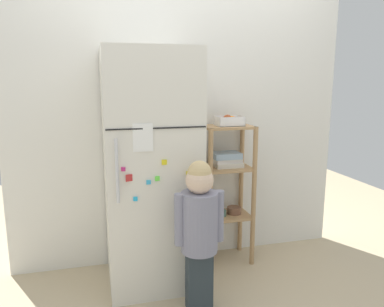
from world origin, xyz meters
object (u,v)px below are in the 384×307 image
Objects in this scene: refrigerator at (151,170)px; pantry_shelf_unit at (227,180)px; fruit_bin at (230,121)px; child_standing at (199,222)px.

refrigerator reaches higher than pantry_shelf_unit.
child_standing is at bearing -124.98° from fruit_bin.
fruit_bin is at bearing 55.02° from child_standing.
child_standing is 0.88× the size of pantry_shelf_unit.
child_standing is 4.77× the size of fruit_bin.
child_standing is 0.89m from fruit_bin.
pantry_shelf_unit is (0.39, 0.59, 0.08)m from child_standing.
child_standing is 0.71m from pantry_shelf_unit.
refrigerator is at bearing -167.24° from fruit_bin.
refrigerator is 1.50× the size of pantry_shelf_unit.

